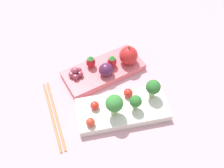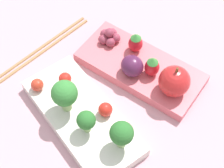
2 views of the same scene
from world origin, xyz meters
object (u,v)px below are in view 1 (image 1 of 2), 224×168
at_px(broccoli_floret_0, 153,87).
at_px(grape_cluster, 76,73).
at_px(broccoli_floret_1, 114,104).
at_px(strawberry_0, 112,61).
at_px(bento_box_savoury, 122,110).
at_px(plum, 105,70).
at_px(chopsticks_pair, 54,114).
at_px(cherry_tomato_2, 128,93).
at_px(broccoli_floret_2, 136,102).
at_px(apple, 128,55).
at_px(strawberry_1, 91,62).
at_px(cherry_tomato_0, 90,122).
at_px(cherry_tomato_1, 95,105).
at_px(bento_box_fruit, 103,71).

xyz_separation_m(broccoli_floret_0, grape_cluster, (0.16, -0.14, -0.03)).
distance_m(broccoli_floret_1, strawberry_0, 0.16).
xyz_separation_m(bento_box_savoury, strawberry_0, (-0.03, -0.14, 0.03)).
height_order(plum, chopsticks_pair, plum).
relative_size(broccoli_floret_1, cherry_tomato_2, 2.76).
height_order(broccoli_floret_2, plum, broccoli_floret_2).
distance_m(plum, chopsticks_pair, 0.18).
xyz_separation_m(strawberry_0, chopsticks_pair, (0.19, 0.09, -0.04)).
relative_size(apple, strawberry_1, 1.55).
xyz_separation_m(cherry_tomato_0, strawberry_1, (-0.06, -0.18, 0.01)).
distance_m(broccoli_floret_1, apple, 0.18).
xyz_separation_m(broccoli_floret_0, broccoli_floret_2, (0.05, 0.02, -0.01)).
bearing_deg(broccoli_floret_0, apple, -86.70).
bearing_deg(bento_box_savoury, apple, -118.81).
height_order(broccoli_floret_2, grape_cluster, broccoli_floret_2).
bearing_deg(cherry_tomato_2, broccoli_floret_2, 90.69).
relative_size(bento_box_savoury, broccoli_floret_0, 4.31).
height_order(broccoli_floret_1, plum, broccoli_floret_1).
distance_m(broccoli_floret_2, cherry_tomato_1, 0.10).
height_order(bento_box_savoury, broccoli_floret_0, broccoli_floret_0).
relative_size(plum, grape_cluster, 1.01).
bearing_deg(bento_box_fruit, broccoli_floret_0, 121.20).
bearing_deg(broccoli_floret_0, broccoli_floret_2, 19.13).
relative_size(bento_box_savoury, broccoli_floret_2, 5.26).
distance_m(bento_box_fruit, cherry_tomato_1, 0.14).
distance_m(broccoli_floret_0, plum, 0.14).
xyz_separation_m(bento_box_fruit, chopsticks_pair, (0.16, 0.09, -0.01)).
relative_size(strawberry_1, plum, 0.98).
xyz_separation_m(bento_box_fruit, cherry_tomato_1, (0.06, 0.12, 0.02)).
bearing_deg(cherry_tomato_2, cherry_tomato_0, 21.57).
distance_m(broccoli_floret_0, apple, 0.13).
height_order(bento_box_savoury, broccoli_floret_2, broccoli_floret_2).
distance_m(broccoli_floret_0, strawberry_1, 0.19).
height_order(cherry_tomato_2, plum, plum).
xyz_separation_m(bento_box_savoury, cherry_tomato_0, (0.09, 0.02, 0.02)).
relative_size(broccoli_floret_1, strawberry_1, 1.61).
distance_m(plum, grape_cluster, 0.08).
height_order(cherry_tomato_2, grape_cluster, grape_cluster).
relative_size(apple, strawberry_0, 1.55).
bearing_deg(plum, bento_box_savoury, 90.85).
bearing_deg(broccoli_floret_0, cherry_tomato_0, 7.88).
distance_m(strawberry_1, grape_cluster, 0.05).
distance_m(apple, strawberry_0, 0.05).
relative_size(cherry_tomato_0, plum, 0.53).
bearing_deg(broccoli_floret_2, strawberry_0, -89.59).
distance_m(strawberry_0, plum, 0.04).
height_order(cherry_tomato_2, strawberry_0, strawberry_0).
bearing_deg(cherry_tomato_2, plum, -71.65).
bearing_deg(strawberry_0, apple, 178.12).
bearing_deg(cherry_tomato_0, strawberry_1, -108.23).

